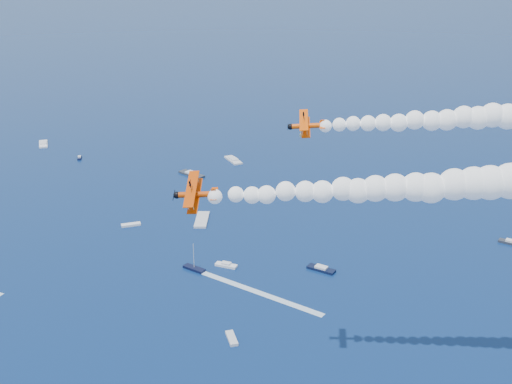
{
  "coord_description": "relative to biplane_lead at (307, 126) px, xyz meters",
  "views": [
    {
      "loc": [
        1.08,
        -74.3,
        86.5
      ],
      "look_at": [
        -3.1,
        23.96,
        47.47
      ],
      "focal_mm": 45.15,
      "sensor_mm": 36.0,
      "label": 1
    }
  ],
  "objects": [
    {
      "name": "spectator_boats",
      "position": [
        -11.48,
        79.27,
        -55.54
      ],
      "size": [
        230.55,
        181.37,
        0.7
      ],
      "color": "black",
      "rests_on": "ground"
    },
    {
      "name": "smoke_trail_trail",
      "position": [
        8.17,
        -22.23,
        -2.97
      ],
      "size": [
        49.76,
        10.46,
        9.02
      ],
      "primitive_type": null,
      "rotation": [
        0.0,
        0.0,
        3.09
      ],
      "color": "white"
    },
    {
      "name": "smoke_trail_lead",
      "position": [
        25.09,
        -0.7,
        1.87
      ],
      "size": [
        49.62,
        7.88,
        9.02
      ],
      "primitive_type": null,
      "rotation": [
        0.0,
        0.0,
        3.11
      ],
      "color": "white"
    },
    {
      "name": "boat_wakes",
      "position": [
        -46.95,
        27.39,
        -55.86
      ],
      "size": [
        99.84,
        49.22,
        0.04
      ],
      "color": "white",
      "rests_on": "ground"
    },
    {
      "name": "biplane_lead",
      "position": [
        0.0,
        0.0,
        0.0
      ],
      "size": [
        6.93,
        8.4,
        6.57
      ],
      "primitive_type": null,
      "rotation": [
        -0.25,
        0.07,
        3.11
      ],
      "color": "#FB5105"
    },
    {
      "name": "biplane_trail",
      "position": [
        -16.89,
        -20.84,
        -4.84
      ],
      "size": [
        7.15,
        8.99,
        7.66
      ],
      "primitive_type": null,
      "rotation": [
        -0.44,
        0.07,
        3.09
      ],
      "color": "#D54004"
    }
  ]
}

